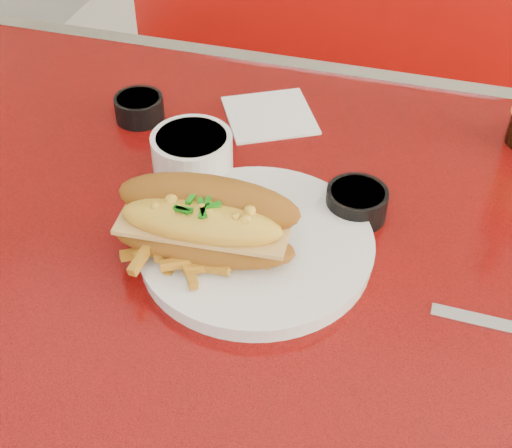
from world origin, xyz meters
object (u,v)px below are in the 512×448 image
(mac_hoagie, at_px, (204,222))
(sauce_cup_right, at_px, (357,202))
(fork, at_px, (210,255))
(dinner_plate, at_px, (256,245))
(diner_table, at_px, (266,350))
(sauce_cup_left, at_px, (139,107))
(booth_bench_far, at_px, (359,169))
(gravy_ramekin, at_px, (192,154))

(mac_hoagie, height_order, sauce_cup_right, mac_hoagie)
(fork, distance_m, sauce_cup_right, 0.18)
(dinner_plate, xyz_separation_m, mac_hoagie, (-0.05, -0.03, 0.04))
(fork, bearing_deg, diner_table, -65.90)
(diner_table, relative_size, sauce_cup_left, 15.65)
(booth_bench_far, distance_m, sauce_cup_right, 0.88)
(diner_table, bearing_deg, dinner_plate, -178.53)
(mac_hoagie, height_order, gravy_ramekin, mac_hoagie)
(mac_hoagie, relative_size, sauce_cup_right, 2.24)
(booth_bench_far, relative_size, gravy_ramekin, 10.84)
(fork, relative_size, gravy_ramekin, 1.14)
(mac_hoagie, distance_m, sauce_cup_left, 0.29)
(dinner_plate, distance_m, sauce_cup_right, 0.13)
(mac_hoagie, bearing_deg, sauce_cup_left, 123.18)
(dinner_plate, distance_m, fork, 0.05)
(booth_bench_far, bearing_deg, sauce_cup_right, -83.90)
(fork, height_order, gravy_ramekin, gravy_ramekin)
(dinner_plate, relative_size, sauce_cup_right, 3.15)
(diner_table, distance_m, fork, 0.19)
(diner_table, distance_m, gravy_ramekin, 0.25)
(gravy_ramekin, height_order, sauce_cup_right, gravy_ramekin)
(booth_bench_far, bearing_deg, sauce_cup_left, -110.84)
(dinner_plate, xyz_separation_m, sauce_cup_right, (0.09, 0.09, 0.01))
(mac_hoagie, xyz_separation_m, gravy_ramekin, (-0.06, 0.14, -0.02))
(dinner_plate, bearing_deg, mac_hoagie, -151.78)
(gravy_ramekin, bearing_deg, booth_bench_far, 80.01)
(fork, bearing_deg, mac_hoagie, 27.71)
(sauce_cup_left, xyz_separation_m, sauce_cup_right, (0.31, -0.11, 0.00))
(dinner_plate, bearing_deg, sauce_cup_right, 44.53)
(booth_bench_far, bearing_deg, mac_hoagie, -94.09)
(gravy_ramekin, bearing_deg, sauce_cup_left, 139.81)
(diner_table, height_order, mac_hoagie, mac_hoagie)
(fork, bearing_deg, dinner_plate, -58.19)
(mac_hoagie, bearing_deg, fork, -56.44)
(mac_hoagie, xyz_separation_m, fork, (0.01, -0.01, -0.04))
(diner_table, xyz_separation_m, gravy_ramekin, (-0.12, 0.11, 0.19))
(dinner_plate, distance_m, sauce_cup_left, 0.30)
(booth_bench_far, xyz_separation_m, sauce_cup_right, (0.08, -0.72, 0.50))
(booth_bench_far, relative_size, dinner_plate, 4.34)
(mac_hoagie, relative_size, gravy_ramekin, 1.77)
(fork, xyz_separation_m, sauce_cup_left, (-0.18, 0.24, 0.00))
(mac_hoagie, height_order, fork, mac_hoagie)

